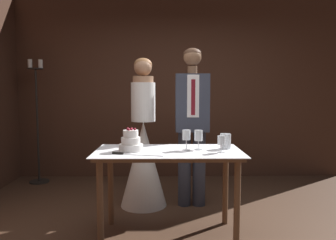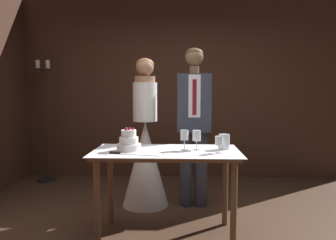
# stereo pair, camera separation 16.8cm
# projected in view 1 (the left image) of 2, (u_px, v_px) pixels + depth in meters

# --- Properties ---
(wall_back) EXTENTS (5.15, 0.12, 2.79)m
(wall_back) POSITION_uv_depth(u_px,v_px,m) (176.00, 88.00, 5.13)
(wall_back) COLOR #472B1E
(wall_back) RESTS_ON ground_plane
(cake_table) EXTENTS (1.34, 0.71, 0.80)m
(cake_table) POSITION_uv_depth(u_px,v_px,m) (168.00, 162.00, 3.00)
(cake_table) COLOR brown
(cake_table) RESTS_ON ground_plane
(tiered_cake) EXTENTS (0.22, 0.22, 0.21)m
(tiered_cake) POSITION_uv_depth(u_px,v_px,m) (131.00, 142.00, 2.97)
(tiered_cake) COLOR white
(tiered_cake) RESTS_ON cake_table
(cake_knife) EXTENTS (0.45, 0.13, 0.02)m
(cake_knife) POSITION_uv_depth(u_px,v_px,m) (128.00, 154.00, 2.79)
(cake_knife) COLOR silver
(cake_knife) RESTS_ON cake_table
(wine_glass_near) EXTENTS (0.08, 0.08, 0.18)m
(wine_glass_near) POSITION_uv_depth(u_px,v_px,m) (198.00, 136.00, 3.03)
(wine_glass_near) COLOR silver
(wine_glass_near) RESTS_ON cake_table
(wine_glass_middle) EXTENTS (0.07, 0.07, 0.15)m
(wine_glass_middle) POSITION_uv_depth(u_px,v_px,m) (221.00, 141.00, 2.89)
(wine_glass_middle) COLOR silver
(wine_glass_middle) RESTS_ON cake_table
(wine_glass_far) EXTENTS (0.08, 0.08, 0.19)m
(wine_glass_far) POSITION_uv_depth(u_px,v_px,m) (186.00, 136.00, 3.01)
(wine_glass_far) COLOR silver
(wine_glass_far) RESTS_ON cake_table
(hurricane_candle) EXTENTS (0.10, 0.10, 0.14)m
(hurricane_candle) POSITION_uv_depth(u_px,v_px,m) (225.00, 142.00, 3.08)
(hurricane_candle) COLOR silver
(hurricane_candle) RESTS_ON cake_table
(bride) EXTENTS (0.54, 0.54, 1.72)m
(bride) POSITION_uv_depth(u_px,v_px,m) (143.00, 152.00, 3.82)
(bride) COLOR white
(bride) RESTS_ON ground_plane
(groom) EXTENTS (0.38, 0.25, 1.83)m
(groom) POSITION_uv_depth(u_px,v_px,m) (192.00, 120.00, 3.79)
(groom) COLOR #333847
(groom) RESTS_ON ground_plane
(candle_stand) EXTENTS (0.28, 0.28, 1.80)m
(candle_stand) POSITION_uv_depth(u_px,v_px,m) (37.00, 126.00, 4.77)
(candle_stand) COLOR black
(candle_stand) RESTS_ON ground_plane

